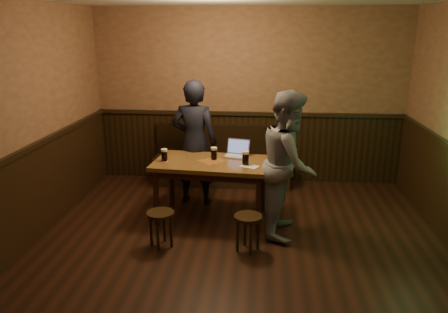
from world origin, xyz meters
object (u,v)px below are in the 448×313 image
pub_table (212,169)px  laptop (237,152)px  pint_left (164,155)px  person_grey (289,164)px  stool_left (161,219)px  person_suit (195,143)px  bench (222,165)px  stool_right (248,223)px  pint_right (245,158)px  pint_mid (214,153)px

pub_table → laptop: 0.45m
pint_left → person_grey: 1.62m
stool_left → person_suit: bearing=82.4°
bench → stool_right: (0.52, -2.26, 0.04)m
pint_right → person_suit: bearing=138.8°
stool_left → pint_left: (-0.12, 0.80, 0.54)m
pub_table → stool_right: pub_table is taller
pint_mid → laptop: laptop is taller
pint_left → pint_right: bearing=-3.2°
stool_left → pint_left: bearing=98.2°
person_suit → pint_left: bearing=68.4°
pub_table → pint_mid: bearing=77.9°
pub_table → pint_right: size_ratio=8.68×
bench → pub_table: bench is taller
person_grey → pint_right: bearing=76.6°
pint_left → pint_right: 1.06m
pub_table → person_suit: (-0.31, 0.55, 0.21)m
pint_left → bench: bearing=67.0°
bench → stool_left: bearing=-102.5°
pint_right → bench: bearing=106.5°
stool_left → stool_right: bearing=-0.3°
pint_left → pint_mid: pint_mid is taller
person_suit → stool_right: bearing=125.6°
pint_right → person_grey: size_ratio=0.10×
pub_table → person_grey: person_grey is taller
person_grey → pint_left: bearing=88.3°
pint_right → person_grey: person_grey is taller
pint_mid → laptop: size_ratio=0.46×
laptop → person_grey: person_grey is taller
bench → pint_mid: size_ratio=12.93×
bench → laptop: 1.29m
bench → pint_mid: 1.44m
pub_table → person_suit: bearing=124.3°
pint_mid → pint_right: bearing=-23.4°
pub_table → person_grey: (0.98, -0.32, 0.20)m
bench → pint_right: 1.67m
pub_table → person_grey: 1.05m
pint_mid → person_grey: person_grey is taller
pub_table → laptop: (0.32, 0.27, 0.16)m
stool_right → person_suit: (-0.83, 1.41, 0.55)m
pint_mid → person_grey: (0.96, -0.39, 0.01)m
stool_left → stool_right: size_ratio=1.00×
bench → person_suit: (-0.31, -0.85, 0.59)m
stool_left → pint_right: size_ratio=2.41×
pint_mid → person_suit: 0.58m
stool_left → pint_mid: pint_mid is taller
bench → laptop: size_ratio=6.00×
stool_left → pint_right: bearing=38.3°
stool_right → pub_table: bearing=120.9°
bench → person_grey: bearing=-60.2°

